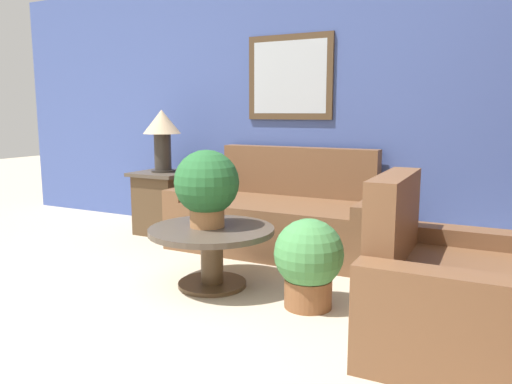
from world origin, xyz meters
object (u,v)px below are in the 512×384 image
object	(u,v)px
armchair	(461,296)
side_table	(164,202)
coffee_table	(212,244)
table_lamp	(162,130)
couch_main	(283,218)
potted_plant_floor	(309,260)
potted_plant_on_table	(207,185)

from	to	relation	value
armchair	side_table	distance (m)	3.25
armchair	coffee_table	size ratio (longest dim) A/B	1.26
coffee_table	table_lamp	bearing A→B (deg)	138.69
couch_main	potted_plant_floor	xyz separation A→B (m)	(0.72, -1.20, 0.03)
armchair	potted_plant_floor	distance (m)	0.92
couch_main	side_table	bearing A→B (deg)	-179.48
potted_plant_floor	side_table	bearing A→B (deg)	149.87
couch_main	potted_plant_floor	distance (m)	1.40
potted_plant_on_table	potted_plant_floor	size ratio (longest dim) A/B	0.95
coffee_table	couch_main	bearing A→B (deg)	88.18
armchair	potted_plant_on_table	distance (m)	1.78
table_lamp	potted_plant_floor	size ratio (longest dim) A/B	1.09
couch_main	potted_plant_floor	size ratio (longest dim) A/B	3.32
coffee_table	side_table	distance (m)	1.72
couch_main	armchair	xyz separation A→B (m)	(1.63, -1.34, -0.00)
armchair	coffee_table	xyz separation A→B (m)	(-1.67, 0.19, 0.03)
potted_plant_floor	armchair	bearing A→B (deg)	-8.72
table_lamp	potted_plant_floor	bearing A→B (deg)	-30.13
side_table	potted_plant_floor	xyz separation A→B (m)	(2.05, -1.19, -0.01)
coffee_table	armchair	bearing A→B (deg)	-6.55
armchair	table_lamp	bearing A→B (deg)	64.96
table_lamp	potted_plant_floor	distance (m)	2.49
coffee_table	potted_plant_floor	xyz separation A→B (m)	(0.76, -0.05, -0.00)
coffee_table	side_table	world-z (taller)	side_table
side_table	potted_plant_on_table	distance (m)	1.73
coffee_table	table_lamp	world-z (taller)	table_lamp
armchair	coffee_table	world-z (taller)	armchair
potted_plant_on_table	couch_main	bearing A→B (deg)	85.88
armchair	potted_plant_on_table	xyz separation A→B (m)	(-1.71, 0.21, 0.44)
side_table	coffee_table	bearing A→B (deg)	-41.31
side_table	table_lamp	xyz separation A→B (m)	(0.00, 0.00, 0.73)
armchair	side_table	xyz separation A→B (m)	(-2.96, 1.33, 0.04)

